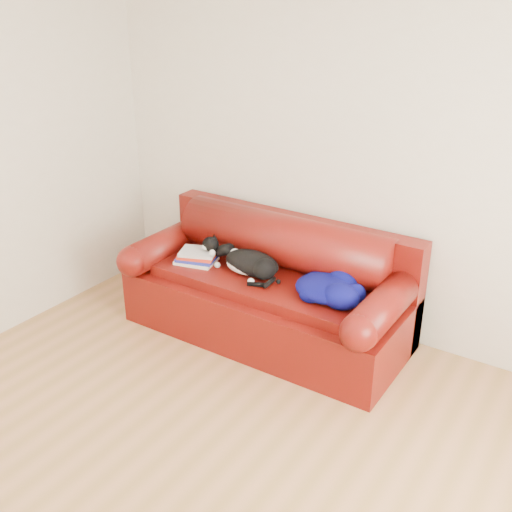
% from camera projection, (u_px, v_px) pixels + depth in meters
% --- Properties ---
extents(ground, '(4.50, 4.50, 0.00)m').
position_uv_depth(ground, '(202.00, 486.00, 3.20)').
color(ground, olive).
rests_on(ground, ground).
extents(room_shell, '(4.52, 4.02, 2.61)m').
position_uv_depth(room_shell, '(213.00, 191.00, 2.46)').
color(room_shell, beige).
rests_on(room_shell, ground).
extents(sofa_base, '(2.10, 0.90, 0.50)m').
position_uv_depth(sofa_base, '(266.00, 306.00, 4.51)').
color(sofa_base, '#441102').
rests_on(sofa_base, ground).
extents(sofa_back, '(2.10, 1.01, 0.88)m').
position_uv_depth(sofa_back, '(284.00, 258.00, 4.57)').
color(sofa_back, '#441102').
rests_on(sofa_back, ground).
extents(book_stack, '(0.34, 0.29, 0.10)m').
position_uv_depth(book_stack, '(197.00, 256.00, 4.58)').
color(book_stack, white).
rests_on(book_stack, sofa_base).
extents(cat, '(0.60, 0.37, 0.23)m').
position_uv_depth(cat, '(250.00, 263.00, 4.38)').
color(cat, black).
rests_on(cat, sofa_base).
extents(blanket, '(0.53, 0.47, 0.16)m').
position_uv_depth(blanket, '(329.00, 287.00, 4.06)').
color(blanket, '#020940').
rests_on(blanket, sofa_base).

